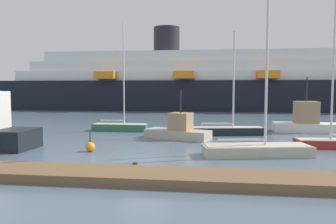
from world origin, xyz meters
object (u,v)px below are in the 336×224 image
Objects in this scene: sailboat_2 at (257,148)px; fishing_boat_2 at (179,130)px; sailboat_3 at (227,129)px; fishing_boat_1 at (308,122)px; sailboat_1 at (120,126)px; cruise_ship at (260,83)px; channel_buoy_1 at (90,147)px.

sailboat_2 reaches higher than fishing_boat_2.
sailboat_2 is 8.64m from sailboat_3.
fishing_boat_1 is (7.40, 2.89, 0.47)m from sailboat_3.
sailboat_1 reaches higher than sailboat_3.
sailboat_2 is at bearing -98.71° from cruise_ship.
sailboat_1 is at bearing -118.58° from cruise_ship.
sailboat_3 is at bearing 43.85° from channel_buoy_1.
cruise_ship is (6.10, 42.20, 4.36)m from sailboat_2.
sailboat_2 is 10.26m from channel_buoy_1.
sailboat_2 is at bearing -91.38° from sailboat_3.
sailboat_2 is 42.86m from cruise_ship.
sailboat_2 is at bearing 0.38° from channel_buoy_1.
sailboat_1 is 36.88m from cruise_ship.
fishing_boat_2 is at bearing 28.92° from fishing_boat_1.
fishing_boat_2 is 4.27× the size of channel_buoy_1.
cruise_ship is (0.00, 30.77, 3.92)m from fishing_boat_1.
fishing_boat_1 is at bearing 51.10° from sailboat_2.
sailboat_1 is 0.92× the size of sailboat_2.
sailboat_1 is 0.10× the size of cruise_ship.
sailboat_1 is at bearing 165.75° from fishing_boat_2.
fishing_boat_2 is (-11.34, -5.54, -0.25)m from fishing_boat_1.
fishing_boat_1 is 0.07× the size of cruise_ship.
sailboat_3 reaches higher than fishing_boat_2.
channel_buoy_1 is at bearing -111.65° from cruise_ship.
sailboat_2 is 8.48× the size of channel_buoy_1.
fishing_boat_2 is at bearing -34.79° from sailboat_1.
sailboat_3 is 1.60× the size of fishing_boat_2.
channel_buoy_1 is (-5.02, -5.96, -0.37)m from fishing_boat_2.
fishing_boat_2 is 0.06× the size of cruise_ship.
sailboat_1 is 7.79× the size of channel_buoy_1.
cruise_ship reaches higher than channel_buoy_1.
sailboat_1 is 7.13m from fishing_boat_2.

